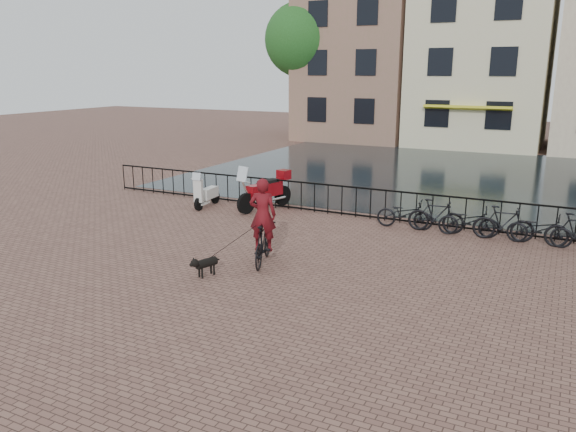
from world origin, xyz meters
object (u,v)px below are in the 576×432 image
at_px(cyclist, 263,227).
at_px(motorcycle, 265,186).
at_px(scooter, 207,188).
at_px(dog, 206,266).

xyz_separation_m(cyclist, motorcycle, (-2.72, 5.01, -0.13)).
xyz_separation_m(cyclist, scooter, (-4.74, 4.42, -0.28)).
xyz_separation_m(cyclist, dog, (-0.77, -1.37, -0.71)).
distance_m(motorcycle, scooter, 2.11).
relative_size(dog, motorcycle, 0.34).
height_order(motorcycle, scooter, motorcycle).
relative_size(dog, scooter, 0.54).
bearing_deg(dog, scooter, 143.04).
height_order(dog, motorcycle, motorcycle).
distance_m(cyclist, dog, 1.72).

